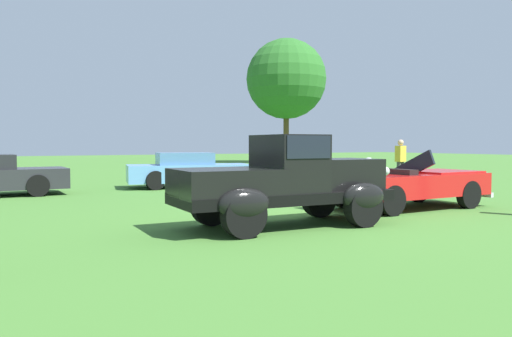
# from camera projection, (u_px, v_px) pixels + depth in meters

# --- Properties ---
(ground_plane) EXTENTS (120.00, 120.00, 0.00)m
(ground_plane) POSITION_uv_depth(u_px,v_px,m) (304.00, 222.00, 9.88)
(ground_plane) COLOR #42752D
(feature_pickup_truck) EXTENTS (4.22, 1.98, 1.70)m
(feature_pickup_truck) POSITION_uv_depth(u_px,v_px,m) (285.00, 180.00, 9.28)
(feature_pickup_truck) COLOR black
(feature_pickup_truck) RESTS_ON ground_plane
(neighbor_convertible) EXTENTS (4.12, 1.75, 1.40)m
(neighbor_convertible) POSITION_uv_depth(u_px,v_px,m) (410.00, 184.00, 11.97)
(neighbor_convertible) COLOR red
(neighbor_convertible) RESTS_ON ground_plane
(show_car_skyblue) EXTENTS (4.55, 2.57, 1.22)m
(show_car_skyblue) POSITION_uv_depth(u_px,v_px,m) (189.00, 170.00, 17.66)
(show_car_skyblue) COLOR #669EDB
(show_car_skyblue) RESTS_ON ground_plane
(spectator_near_truck) EXTENTS (0.42, 0.47, 1.69)m
(spectator_near_truck) POSITION_uv_depth(u_px,v_px,m) (274.00, 166.00, 13.86)
(spectator_near_truck) COLOR #283351
(spectator_near_truck) RESTS_ON ground_plane
(spectator_by_row) EXTENTS (0.44, 0.32, 1.69)m
(spectator_by_row) POSITION_uv_depth(u_px,v_px,m) (400.00, 160.00, 18.82)
(spectator_by_row) COLOR #383838
(spectator_by_row) RESTS_ON ground_plane
(treeline_center) EXTENTS (6.38, 6.38, 9.89)m
(treeline_center) POSITION_uv_depth(u_px,v_px,m) (286.00, 79.00, 40.00)
(treeline_center) COLOR brown
(treeline_center) RESTS_ON ground_plane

